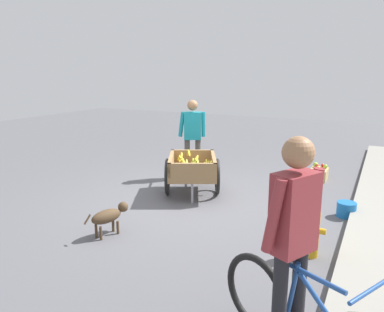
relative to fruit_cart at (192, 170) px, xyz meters
name	(u,v)px	position (x,y,z in m)	size (l,w,h in m)	color
ground_plane	(192,202)	(0.40, 0.19, -0.44)	(24.00, 24.00, 0.00)	#56565B
fruit_cart	(192,170)	(0.00, 0.00, 0.00)	(1.81, 1.42, 0.73)	#937047
vendor_person	(193,132)	(-1.01, -0.52, 0.50)	(0.33, 0.51, 1.57)	#4C4742
cyclist_person	(293,228)	(3.10, 2.40, 0.59)	(0.47, 0.34, 1.70)	black
dog	(109,216)	(2.03, -0.20, -0.17)	(0.65, 0.30, 0.40)	#4C3823
fire_hydrant	(312,229)	(1.42, 2.28, -0.10)	(0.25, 0.25, 0.67)	gold
plastic_bucket	(346,210)	(-0.09, 2.54, -0.33)	(0.28, 0.28, 0.22)	#1966B2
apple_crate	(319,173)	(-1.95, 1.84, -0.31)	(0.44, 0.32, 0.32)	tan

